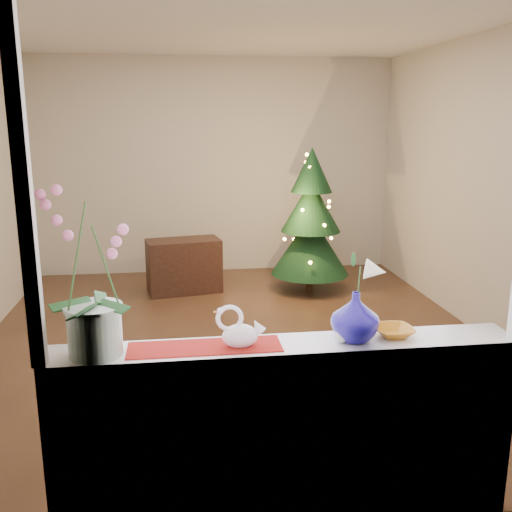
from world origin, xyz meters
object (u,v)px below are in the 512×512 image
at_px(swan, 240,327).
at_px(blue_vase, 355,313).
at_px(paperweight, 341,335).
at_px(amber_dish, 393,332).
at_px(orchid_pot, 91,273).
at_px(xmas_tree, 311,220).
at_px(side_table, 184,266).

height_order(swan, blue_vase, blue_vase).
relative_size(paperweight, amber_dish, 0.45).
xyz_separation_m(orchid_pot, xmas_tree, (1.87, 3.85, -0.47)).
bearing_deg(paperweight, xmas_tree, 78.94).
xyz_separation_m(swan, paperweight, (0.47, -0.01, -0.06)).
distance_m(paperweight, xmas_tree, 3.94).
distance_m(swan, amber_dish, 0.75).
height_order(blue_vase, paperweight, blue_vase).
xyz_separation_m(orchid_pot, blue_vase, (1.18, 0.01, -0.24)).
distance_m(blue_vase, paperweight, 0.12).
distance_m(blue_vase, side_table, 4.08).
relative_size(swan, blue_vase, 0.83).
distance_m(orchid_pot, xmas_tree, 4.31).
xyz_separation_m(xmas_tree, side_table, (-1.45, 0.09, -0.51)).
height_order(swan, xmas_tree, xmas_tree).
bearing_deg(xmas_tree, amber_dish, -97.23).
bearing_deg(swan, paperweight, -1.53).
xyz_separation_m(blue_vase, paperweight, (-0.07, -0.02, -0.10)).
bearing_deg(amber_dish, xmas_tree, 82.77).
height_order(paperweight, xmas_tree, xmas_tree).
relative_size(blue_vase, paperweight, 3.74).
bearing_deg(orchid_pot, xmas_tree, 64.12).
height_order(paperweight, amber_dish, paperweight).
bearing_deg(xmas_tree, side_table, 176.54).
distance_m(swan, paperweight, 0.48).
bearing_deg(blue_vase, side_table, 101.04).
distance_m(orchid_pot, swan, 0.70).
distance_m(swan, xmas_tree, 4.05).
height_order(amber_dish, side_table, amber_dish).
relative_size(swan, paperweight, 3.12).
xyz_separation_m(swan, side_table, (-0.22, 3.94, -0.71)).
xyz_separation_m(blue_vase, side_table, (-0.77, 3.93, -0.75)).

